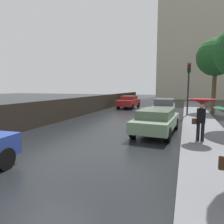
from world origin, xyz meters
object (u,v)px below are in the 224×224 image
car_red_near_kerb (129,102)px  street_tree_far (216,57)px  car_grey_behind_camera (164,107)px  pedestrian_with_umbrella_near (202,107)px  traffic_light (189,79)px  car_green_mid_road (157,120)px

car_red_near_kerb → street_tree_far: bearing=171.3°
car_grey_behind_camera → pedestrian_with_umbrella_near: pedestrian_with_umbrella_near is taller
traffic_light → car_green_mid_road: bearing=-102.6°
car_red_near_kerb → street_tree_far: street_tree_far is taller
pedestrian_with_umbrella_near → traffic_light: bearing=-85.4°
car_grey_behind_camera → street_tree_far: size_ratio=0.67×
car_grey_behind_camera → pedestrian_with_umbrella_near: (2.28, -7.81, 0.82)m
traffic_light → street_tree_far: size_ratio=0.61×
pedestrian_with_umbrella_near → traffic_light: (-0.47, 8.36, 1.46)m
traffic_light → street_tree_far: bearing=55.8°
car_red_near_kerb → traffic_light: (6.34, -5.11, 2.31)m
pedestrian_with_umbrella_near → car_red_near_kerb: bearing=-61.7°
car_grey_behind_camera → pedestrian_with_umbrella_near: bearing=-76.3°
car_red_near_kerb → traffic_light: size_ratio=0.92×
car_grey_behind_camera → street_tree_far: bearing=41.1°
car_red_near_kerb → pedestrian_with_umbrella_near: 15.12m
car_red_near_kerb → car_grey_behind_camera: car_grey_behind_camera is taller
traffic_light → car_red_near_kerb: bearing=141.2°
pedestrian_with_umbrella_near → traffic_light: traffic_light is taller
car_red_near_kerb → car_green_mid_road: size_ratio=0.85×
traffic_light → street_tree_far: street_tree_far is taller
car_red_near_kerb → car_grey_behind_camera: size_ratio=0.84×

